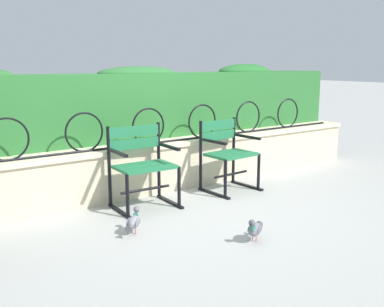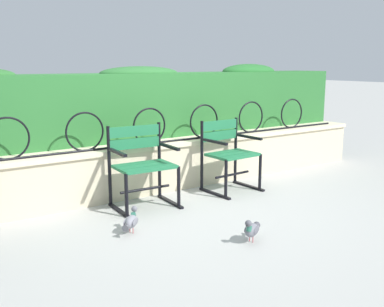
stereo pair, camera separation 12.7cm
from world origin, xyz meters
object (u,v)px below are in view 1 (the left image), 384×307
at_px(park_chair_left, 142,163).
at_px(park_chair_right, 227,152).
at_px(pigeon_far_side, 134,222).
at_px(pigeon_near_chairs, 255,229).

bearing_deg(park_chair_left, park_chair_right, -1.54).
bearing_deg(pigeon_far_side, park_chair_right, 21.23).
relative_size(park_chair_left, park_chair_right, 1.03).
relative_size(park_chair_right, pigeon_far_side, 3.52).
xyz_separation_m(pigeon_near_chairs, pigeon_far_side, (-0.76, 0.75, 0.00)).
bearing_deg(park_chair_left, pigeon_near_chairs, -78.04).
relative_size(pigeon_near_chairs, pigeon_far_side, 1.13).
distance_m(park_chair_left, pigeon_far_side, 0.87).
distance_m(park_chair_right, pigeon_far_side, 1.75).
bearing_deg(pigeon_near_chairs, pigeon_far_side, 135.14).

